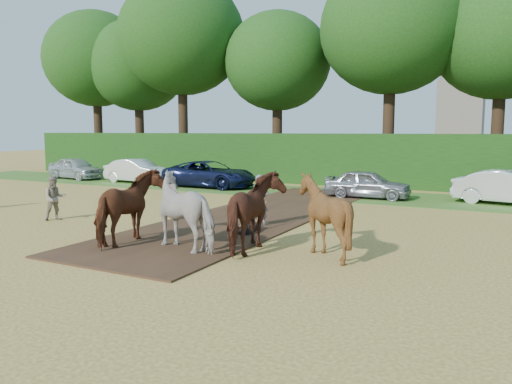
% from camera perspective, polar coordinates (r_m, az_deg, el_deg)
% --- Properties ---
extents(ground, '(120.00, 120.00, 0.00)m').
position_cam_1_polar(ground, '(14.24, -18.19, -6.20)').
color(ground, gold).
rests_on(ground, ground).
extents(earth_strip, '(4.50, 17.00, 0.05)m').
position_cam_1_polar(earth_strip, '(18.95, 0.41, -2.53)').
color(earth_strip, '#472D1C').
rests_on(earth_strip, ground).
extents(grass_verge, '(50.00, 5.00, 0.03)m').
position_cam_1_polar(grass_verge, '(25.86, 4.49, -0.00)').
color(grass_verge, '#38601E').
rests_on(grass_verge, ground).
extents(hedgerow, '(46.00, 1.60, 3.00)m').
position_cam_1_polar(hedgerow, '(29.91, 7.89, 3.76)').
color(hedgerow, '#14380F').
rests_on(hedgerow, ground).
extents(spectator_near, '(0.91, 0.96, 1.57)m').
position_cam_1_polar(spectator_near, '(19.07, -22.02, -0.67)').
color(spectator_near, '#9D977C').
rests_on(spectator_near, ground).
extents(plough_team, '(6.94, 5.53, 2.08)m').
position_cam_1_polar(plough_team, '(13.36, -3.64, -2.19)').
color(plough_team, brown).
rests_on(plough_team, ground).
extents(parked_cars, '(29.98, 2.64, 1.49)m').
position_cam_1_polar(parked_cars, '(27.36, -2.99, 1.90)').
color(parked_cars, silver).
rests_on(parked_cars, ground).
extents(treeline, '(48.70, 10.60, 14.21)m').
position_cam_1_polar(treeline, '(33.94, 7.18, 16.82)').
color(treeline, '#382616').
rests_on(treeline, ground).
extents(church, '(5.20, 5.20, 27.00)m').
position_cam_1_polar(church, '(65.78, 22.71, 15.74)').
color(church, slate).
rests_on(church, ground).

